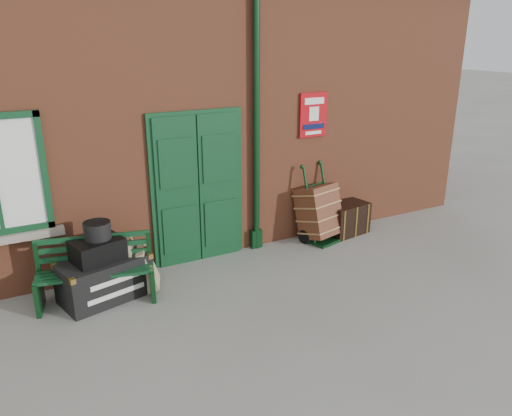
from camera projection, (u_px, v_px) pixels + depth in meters
ground at (264, 295)px, 6.58m from camera, size 80.00×80.00×0.00m
station_building at (168, 100)px, 8.78m from camera, size 10.30×4.30×4.36m
bench at (95, 269)px, 6.31m from camera, size 1.49×0.76×0.89m
houdini_trunk at (105, 278)px, 6.43m from camera, size 1.22×0.86×0.55m
strongbox at (98, 250)px, 6.28m from camera, size 0.70×0.58×0.28m
hatbox at (97, 230)px, 6.23m from camera, size 0.40×0.40×0.22m
suitcase_back at (131, 265)px, 6.67m from camera, size 0.46×0.55×0.68m
suitcase_front at (146, 268)px, 6.69m from camera, size 0.46×0.51×0.58m
porter_trolley at (319, 212)px, 8.21m from camera, size 0.75×0.79×1.26m
dark_trunk at (346, 218)px, 8.56m from camera, size 0.80×0.59×0.54m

